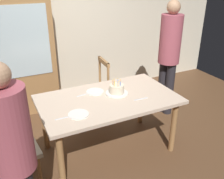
# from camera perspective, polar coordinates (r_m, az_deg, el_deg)

# --- Properties ---
(ground) EXTENTS (6.40, 6.40, 0.00)m
(ground) POSITION_cam_1_polar(r_m,az_deg,el_deg) (3.43, -0.77, -13.16)
(ground) COLOR brown
(back_wall) EXTENTS (6.40, 0.10, 2.60)m
(back_wall) POSITION_cam_1_polar(r_m,az_deg,el_deg) (4.51, -11.30, 14.15)
(back_wall) COLOR beige
(back_wall) RESTS_ON ground
(dining_table) EXTENTS (1.64, 0.97, 0.75)m
(dining_table) POSITION_cam_1_polar(r_m,az_deg,el_deg) (3.06, -0.84, -3.36)
(dining_table) COLOR beige
(dining_table) RESTS_ON ground
(birthday_cake) EXTENTS (0.28, 0.28, 0.19)m
(birthday_cake) POSITION_cam_1_polar(r_m,az_deg,el_deg) (3.10, 1.09, -0.03)
(birthday_cake) COLOR silver
(birthday_cake) RESTS_ON dining_table
(plate_near_celebrant) EXTENTS (0.22, 0.22, 0.01)m
(plate_near_celebrant) POSITION_cam_1_polar(r_m,az_deg,el_deg) (2.69, -7.60, -5.57)
(plate_near_celebrant) COLOR white
(plate_near_celebrant) RESTS_ON dining_table
(plate_far_side) EXTENTS (0.22, 0.22, 0.01)m
(plate_far_side) POSITION_cam_1_polar(r_m,az_deg,el_deg) (3.17, -3.88, -0.48)
(plate_far_side) COLOR white
(plate_far_side) RESTS_ON dining_table
(fork_near_celebrant) EXTENTS (0.18, 0.02, 0.01)m
(fork_near_celebrant) POSITION_cam_1_polar(r_m,az_deg,el_deg) (2.66, -10.88, -6.33)
(fork_near_celebrant) COLOR silver
(fork_near_celebrant) RESTS_ON dining_table
(fork_far_side) EXTENTS (0.18, 0.04, 0.01)m
(fork_far_side) POSITION_cam_1_polar(r_m,az_deg,el_deg) (3.11, -6.51, -1.19)
(fork_far_side) COLOR silver
(fork_far_side) RESTS_ON dining_table
(fork_near_guest) EXTENTS (0.18, 0.03, 0.01)m
(fork_near_guest) POSITION_cam_1_polar(r_m,az_deg,el_deg) (3.01, 6.54, -2.13)
(fork_near_guest) COLOR silver
(fork_near_guest) RESTS_ON dining_table
(chair_spindle_back) EXTENTS (0.47, 0.47, 0.95)m
(chair_spindle_back) POSITION_cam_1_polar(r_m,az_deg,el_deg) (3.86, -4.16, -0.51)
(chair_spindle_back) COLOR tan
(chair_spindle_back) RESTS_ON ground
(chair_upholstered) EXTENTS (0.48, 0.48, 0.95)m
(chair_upholstered) POSITION_cam_1_polar(r_m,az_deg,el_deg) (2.79, -23.05, -11.91)
(chair_upholstered) COLOR beige
(chair_upholstered) RESTS_ON ground
(person_celebrant) EXTENTS (0.32, 0.32, 1.62)m
(person_celebrant) POSITION_cam_1_polar(r_m,az_deg,el_deg) (2.03, -21.54, -13.13)
(person_celebrant) COLOR #262328
(person_celebrant) RESTS_ON ground
(person_guest) EXTENTS (0.32, 0.32, 1.77)m
(person_guest) POSITION_cam_1_polar(r_m,az_deg,el_deg) (3.93, 12.80, 8.17)
(person_guest) COLOR #262328
(person_guest) RESTS_ON ground
(china_cabinet) EXTENTS (1.10, 0.45, 1.90)m
(china_cabinet) POSITION_cam_1_polar(r_m,az_deg,el_deg) (4.17, -20.67, 7.22)
(china_cabinet) COLOR #9E7042
(china_cabinet) RESTS_ON ground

